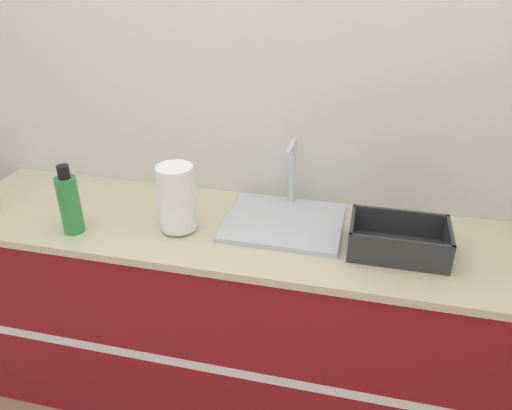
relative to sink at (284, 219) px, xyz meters
The scene contains 6 objects.
wall_back 0.48m from the sink, 121.03° to the left, with size 4.74×0.06×2.60m.
counter_cabinet 0.50m from the sink, 156.08° to the right, with size 2.36×0.60×0.90m.
sink is the anchor object (origin of this frame).
paper_towel_roll 0.42m from the sink, 160.55° to the right, with size 0.14×0.14×0.26m.
dish_rack 0.43m from the sink, 13.39° to the right, with size 0.34×0.22×0.11m.
bottle_green 0.80m from the sink, 162.64° to the right, with size 0.08×0.08×0.27m.
Camera 1 is at (0.43, -1.30, 1.88)m, focal length 35.00 mm.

